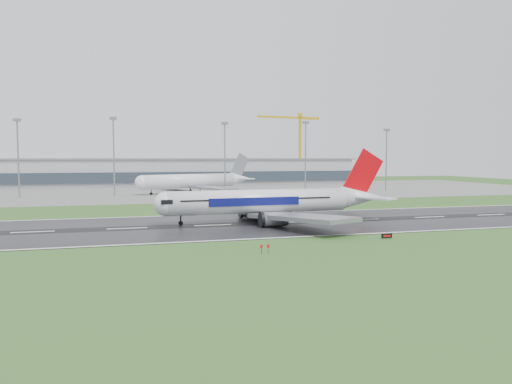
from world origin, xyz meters
name	(u,v)px	position (x,y,z in m)	size (l,w,h in m)	color
ground	(213,226)	(0.00, 0.00, 0.00)	(520.00, 520.00, 0.00)	#2A541F
runway	(213,225)	(0.00, 0.00, 0.05)	(400.00, 45.00, 0.10)	black
apron	(166,191)	(0.00, 125.00, 0.04)	(400.00, 130.00, 0.08)	slate
terminal	(157,172)	(0.00, 185.00, 7.50)	(240.00, 36.00, 15.00)	#9699A1
main_airliner	(275,187)	(16.40, 2.32, 9.00)	(60.27, 57.40, 17.79)	white
parked_airliner	(194,174)	(11.54, 109.14, 8.93)	(60.39, 56.22, 17.70)	white
tower_crane	(300,148)	(97.44, 200.00, 23.01)	(46.76, 2.55, 46.01)	gold
runway_sign	(387,236)	(30.25, -28.27, 0.52)	(2.30, 0.26, 1.04)	black
floodmast_1	(18,160)	(-60.53, 100.00, 15.33)	(0.64, 0.64, 30.67)	gray
floodmast_2	(114,158)	(-23.64, 100.00, 16.03)	(0.64, 0.64, 32.06)	gray
floodmast_3	(225,159)	(24.06, 100.00, 15.43)	(0.64, 0.64, 30.85)	gray
floodmast_4	(306,158)	(62.60, 100.00, 15.99)	(0.64, 0.64, 31.99)	gray
floodmast_5	(386,161)	(105.02, 100.00, 14.56)	(0.64, 0.64, 29.12)	gray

